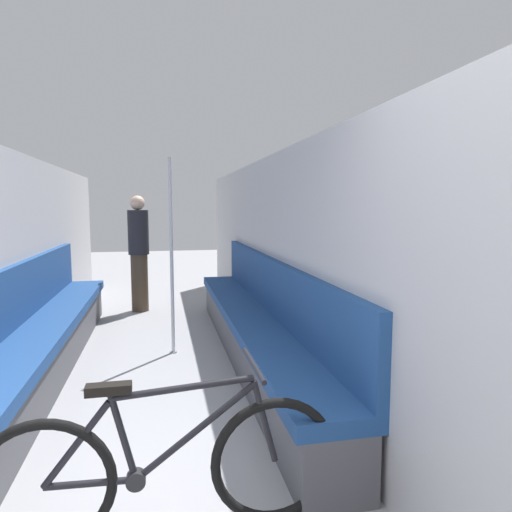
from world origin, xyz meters
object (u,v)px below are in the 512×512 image
bench_seat_row_right (254,328)px  bench_seat_row_left (41,340)px  passenger_standing (139,252)px  bicycle (164,468)px  grab_pole_near (172,260)px

bench_seat_row_right → bench_seat_row_left: bearing=180.0°
bench_seat_row_left → passenger_standing: size_ratio=2.78×
bench_seat_row_left → bicycle: size_ratio=2.80×
bench_seat_row_right → passenger_standing: (-1.22, 2.51, 0.55)m
bench_seat_row_left → bench_seat_row_right: (1.99, 0.00, 0.00)m
bench_seat_row_right → grab_pole_near: (-0.79, 0.43, 0.67)m
grab_pole_near → passenger_standing: 2.13m
bicycle → grab_pole_near: bearing=75.6°
bench_seat_row_left → grab_pole_near: bearing=19.5°
bench_seat_row_right → passenger_standing: size_ratio=2.78×
bench_seat_row_left → bench_seat_row_right: 1.99m
bicycle → grab_pole_near: (0.12, 2.76, 0.66)m
bench_seat_row_right → bicycle: bench_seat_row_right is taller
bench_seat_row_left → passenger_standing: bearing=72.8°
bicycle → passenger_standing: 4.89m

